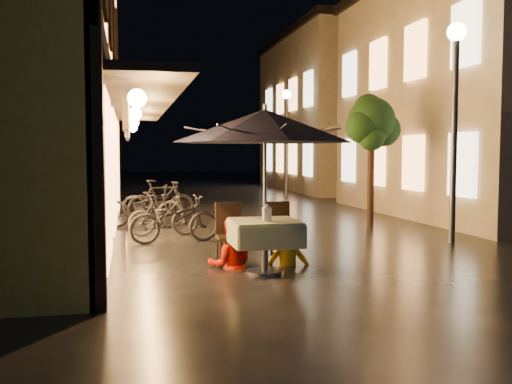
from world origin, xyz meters
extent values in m
plane|color=black|center=(0.00, 0.00, 0.00)|extent=(90.00, 90.00, 0.00)
cube|color=black|center=(-3.47, 4.00, 3.30)|extent=(0.12, 11.00, 0.35)
cube|color=black|center=(-2.90, 4.00, 2.75)|extent=(1.20, 10.50, 0.12)
cube|color=#FFA85E|center=(-3.44, 5.50, 4.60)|extent=(0.10, 0.90, 1.50)
cube|color=#FFA85E|center=(-3.44, 8.00, 4.60)|extent=(0.10, 0.90, 1.50)
cube|color=#FFA85E|center=(-3.44, 0.50, 1.40)|extent=(0.10, 2.20, 2.40)
cube|color=#FFA85E|center=(-3.44, 4.00, 1.40)|extent=(0.10, 2.20, 2.40)
cube|color=#FFA85E|center=(-3.44, 7.50, 1.40)|extent=(0.10, 2.20, 2.40)
cube|color=#B5A68D|center=(7.50, 6.50, 3.25)|extent=(7.00, 9.00, 6.50)
cube|color=#FFA85E|center=(3.95, 3.20, 1.50)|extent=(0.10, 1.00, 1.40)
cube|color=#FFA85E|center=(3.95, 3.20, 4.30)|extent=(0.10, 1.00, 1.40)
cube|color=#FFA85E|center=(3.95, 5.40, 1.50)|extent=(0.10, 1.00, 1.40)
cube|color=#FFA85E|center=(3.95, 5.40, 4.30)|extent=(0.10, 1.00, 1.40)
cube|color=#FFA85E|center=(3.95, 7.60, 1.50)|extent=(0.10, 1.00, 1.40)
cube|color=#FFA85E|center=(3.95, 7.60, 4.30)|extent=(0.10, 1.00, 1.40)
cube|color=#FFA85E|center=(3.95, 9.80, 1.50)|extent=(0.10, 1.00, 1.40)
cube|color=#FFA85E|center=(3.95, 9.80, 4.30)|extent=(0.10, 1.00, 1.40)
cube|color=#B5A68D|center=(7.50, 18.00, 3.50)|extent=(7.00, 10.00, 7.00)
cube|color=black|center=(7.50, 18.00, 7.15)|extent=(7.30, 10.30, 0.30)
cube|color=#FFA85E|center=(3.95, 14.20, 1.50)|extent=(0.10, 1.00, 1.40)
cube|color=#FFA85E|center=(3.95, 14.20, 4.30)|extent=(0.10, 1.00, 1.40)
cube|color=#FFA85E|center=(3.95, 16.40, 1.50)|extent=(0.10, 1.00, 1.40)
cube|color=#FFA85E|center=(3.95, 16.40, 4.30)|extent=(0.10, 1.00, 1.40)
cube|color=#FFA85E|center=(3.95, 18.60, 1.50)|extent=(0.10, 1.00, 1.40)
cube|color=#FFA85E|center=(3.95, 18.60, 4.30)|extent=(0.10, 1.00, 1.40)
cube|color=#FFA85E|center=(3.95, 20.80, 1.50)|extent=(0.10, 1.00, 1.40)
cube|color=#FFA85E|center=(3.95, 20.80, 4.30)|extent=(0.10, 1.00, 1.40)
cylinder|color=black|center=(2.40, 4.50, 1.10)|extent=(0.16, 0.16, 2.20)
sphere|color=black|center=(2.40, 4.50, 2.50)|extent=(1.10, 1.10, 1.10)
sphere|color=black|center=(2.75, 4.60, 2.30)|extent=(0.80, 0.80, 0.80)
sphere|color=black|center=(2.10, 4.35, 2.35)|extent=(0.76, 0.76, 0.76)
sphere|color=black|center=(2.45, 4.80, 2.80)|extent=(0.70, 0.70, 0.70)
sphere|color=black|center=(2.30, 4.25, 2.10)|extent=(0.60, 0.60, 0.60)
cylinder|color=#59595E|center=(3.00, 2.00, 2.00)|extent=(0.12, 0.12, 4.00)
sphere|color=beige|center=(3.00, 2.00, 4.05)|extent=(0.36, 0.36, 0.36)
cylinder|color=#59595E|center=(3.00, 14.00, 2.00)|extent=(0.12, 0.12, 4.00)
sphere|color=beige|center=(3.00, 14.00, 4.05)|extent=(0.36, 0.36, 0.36)
cylinder|color=#59595E|center=(-1.19, 0.14, 0.36)|extent=(0.10, 0.10, 0.72)
cylinder|color=#59595E|center=(-1.19, 0.14, 0.02)|extent=(0.56, 0.56, 0.04)
cube|color=#27532D|center=(-1.19, 0.14, 0.75)|extent=(0.95, 0.95, 0.06)
cube|color=#27532D|center=(-0.71, 0.14, 0.58)|extent=(0.04, 0.95, 0.33)
cube|color=#27532D|center=(-1.66, 0.14, 0.58)|extent=(0.04, 0.95, 0.33)
cube|color=#27532D|center=(-1.19, 0.62, 0.58)|extent=(0.95, 0.04, 0.33)
cube|color=#27532D|center=(-1.19, -0.33, 0.58)|extent=(0.95, 0.04, 0.33)
cylinder|color=#59595E|center=(-1.19, 0.14, 1.15)|extent=(0.05, 0.05, 2.30)
cone|color=black|center=(-1.19, 0.14, 2.15)|extent=(2.67, 2.67, 0.48)
cylinder|color=#59595E|center=(-1.19, 0.14, 2.40)|extent=(0.06, 0.06, 0.12)
cube|color=black|center=(-1.59, 0.79, 0.45)|extent=(0.42, 0.42, 0.05)
cube|color=black|center=(-1.59, 0.98, 0.70)|extent=(0.42, 0.04, 0.55)
cylinder|color=black|center=(-1.77, 0.61, 0.21)|extent=(0.04, 0.04, 0.43)
cylinder|color=black|center=(-1.41, 0.61, 0.21)|extent=(0.04, 0.04, 0.43)
cylinder|color=black|center=(-1.77, 0.97, 0.21)|extent=(0.04, 0.04, 0.43)
cylinder|color=black|center=(-1.41, 0.97, 0.21)|extent=(0.04, 0.04, 0.43)
cube|color=black|center=(-0.79, 0.79, 0.45)|extent=(0.42, 0.42, 0.05)
cube|color=black|center=(-0.79, 0.98, 0.70)|extent=(0.42, 0.04, 0.55)
cylinder|color=black|center=(-0.97, 0.61, 0.21)|extent=(0.04, 0.04, 0.43)
cylinder|color=black|center=(-0.61, 0.61, 0.21)|extent=(0.04, 0.04, 0.43)
cylinder|color=black|center=(-0.97, 0.97, 0.21)|extent=(0.04, 0.04, 0.43)
cylinder|color=black|center=(-0.61, 0.97, 0.21)|extent=(0.04, 0.04, 0.43)
cube|color=white|center=(-1.19, 0.01, 0.87)|extent=(0.11, 0.11, 0.18)
cube|color=#FFD88C|center=(-1.19, 0.01, 0.86)|extent=(0.07, 0.07, 0.12)
cone|color=white|center=(-1.19, 0.01, 0.99)|extent=(0.16, 0.16, 0.07)
imported|color=#C31300|center=(-1.60, 0.67, 0.74)|extent=(0.77, 0.62, 1.48)
imported|color=yellow|center=(-0.71, 0.66, 0.71)|extent=(0.96, 0.60, 1.42)
imported|color=black|center=(-2.27, 3.20, 0.46)|extent=(1.84, 0.89, 0.93)
imported|color=black|center=(-2.43, 4.17, 0.44)|extent=(1.48, 0.46, 0.88)
imported|color=black|center=(-2.80, 5.61, 0.50)|extent=(1.99, 0.96, 1.00)
imported|color=black|center=(-2.31, 6.95, 0.53)|extent=(1.83, 0.88, 1.06)
imported|color=black|center=(-2.38, 7.37, 0.49)|extent=(1.94, 0.88, 0.99)
camera|label=1|loc=(-3.11, -7.91, 1.77)|focal=40.00mm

